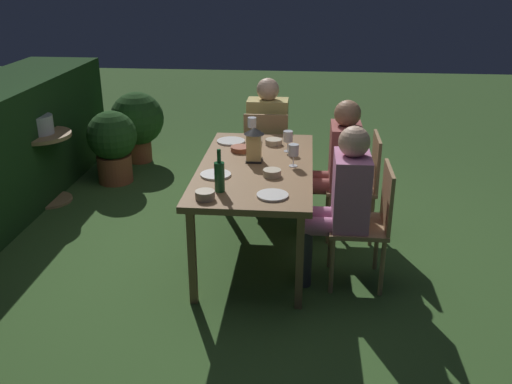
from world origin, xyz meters
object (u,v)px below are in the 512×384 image
person_in_pink (341,198)px  bowl_olives (272,173)px  bowl_dip (241,149)px  ice_bucket (38,123)px  wine_glass_b (294,151)px  plate_a (216,175)px  chair_head_far (266,151)px  person_in_mustard (268,130)px  lantern_centerpiece (254,143)px  person_in_rust (336,163)px  bowl_bread (274,142)px  green_bottle_on_table (219,176)px  potted_plant_by_hedge (113,143)px  plate_c (231,141)px  side_table (43,157)px  plate_b (273,195)px  wine_glass_c (252,123)px  wine_glass_a (288,137)px  dining_table (256,172)px  bowl_salad (205,195)px  chair_side_left_b (360,181)px  potted_plant_corner (137,121)px  chair_side_left_a (368,220)px

person_in_pink → bowl_olives: 0.52m
bowl_dip → ice_bucket: bearing=75.1°
wine_glass_b → plate_a: size_ratio=0.77×
chair_head_far → bowl_olives: chair_head_far is taller
person_in_mustard → lantern_centerpiece: person_in_mustard is taller
person_in_rust → chair_head_far: bearing=41.3°
ice_bucket → bowl_olives: bearing=-115.5°
person_in_mustard → plate_a: size_ratio=5.26×
chair_head_far → bowl_olives: size_ratio=6.72×
lantern_centerpiece → bowl_bread: bearing=-15.7°
green_bottle_on_table → potted_plant_by_hedge: green_bottle_on_table is taller
plate_c → bowl_olives: (-0.78, -0.40, 0.02)m
plate_a → side_table: plate_a is taller
person_in_rust → plate_b: (-0.97, 0.46, 0.10)m
person_in_mustard → wine_glass_c: size_ratio=6.80×
lantern_centerpiece → wine_glass_a: 0.36m
dining_table → wine_glass_a: size_ratio=9.77×
person_in_pink → bowl_salad: (-0.31, 0.88, 0.12)m
wine_glass_a → green_bottle_on_table: bearing=154.9°
chair_side_left_b → bowl_dip: chair_side_left_b is taller
chair_head_far → green_bottle_on_table: size_ratio=3.00×
wine_glass_b → ice_bucket: (0.82, 2.35, -0.07)m
potted_plant_corner → potted_plant_by_hedge: bearing=174.2°
lantern_centerpiece → ice_bucket: size_ratio=0.77×
plate_b → plate_c: size_ratio=0.88×
wine_glass_b → wine_glass_c: bearing=27.4°
ice_bucket → potted_plant_by_hedge: bearing=-38.9°
chair_side_left_b → ice_bucket: size_ratio=2.53×
lantern_centerpiece → wine_glass_c: size_ratio=1.57×
plate_b → side_table: 2.66m
plate_b → bowl_salad: bowl_salad is taller
chair_side_left_a → bowl_bread: (0.89, 0.71, 0.27)m
bowl_bread → ice_bucket: 2.19m
lantern_centerpiece → bowl_olives: (-0.31, -0.16, -0.12)m
bowl_olives → bowl_dip: size_ratio=0.82×
person_in_pink → person_in_rust: bearing=0.0°
wine_glass_b → green_bottle_on_table: bearing=139.1°
chair_side_left_b → wine_glass_c: bearing=68.3°
chair_head_far → bowl_salad: chair_head_far is taller
chair_head_far → plate_b: chair_head_far is taller
plate_b → potted_plant_corner: (2.67, 1.70, -0.27)m
bowl_bread → potted_plant_by_hedge: size_ratio=0.19×
wine_glass_c → bowl_dip: size_ratio=1.07×
chair_head_far → lantern_centerpiece: lantern_centerpiece is taller
potted_plant_by_hedge → side_table: bearing=141.0°
green_bottle_on_table → potted_plant_corner: (2.61, 1.34, -0.37)m
wine_glass_c → person_in_mustard: bearing=-10.8°
person_in_rust → person_in_pink: bearing=180.0°
chair_head_far → chair_side_left_b: bearing=-130.8°
potted_plant_corner → ice_bucket: bearing=156.8°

